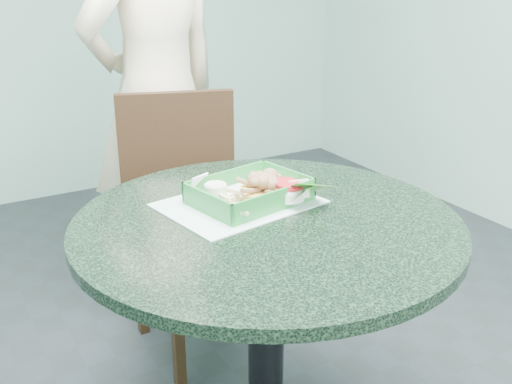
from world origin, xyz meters
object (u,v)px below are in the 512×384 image
diner_person (155,58)px  food_basket (250,203)px  crab_sandwich (263,192)px  sauce_ramekin (214,194)px  cafe_table (266,286)px  dining_chair (191,205)px

diner_person → food_basket: (-0.10, -0.89, -0.26)m
food_basket → crab_sandwich: 0.05m
crab_sandwich → sauce_ramekin: (-0.12, 0.05, -0.00)m
cafe_table → crab_sandwich: crab_sandwich is taller
sauce_ramekin → diner_person: bearing=77.7°
diner_person → food_basket: 0.93m
dining_chair → sauce_ramekin: size_ratio=16.26×
crab_sandwich → food_basket: bearing=135.3°
cafe_table → food_basket: size_ratio=3.37×
cafe_table → sauce_ramekin: sauce_ramekin is taller
cafe_table → sauce_ramekin: size_ratio=16.72×
dining_chair → sauce_ramekin: 0.65m
diner_person → food_basket: bearing=67.8°
dining_chair → food_basket: size_ratio=3.28×
dining_chair → sauce_ramekin: bearing=-89.8°
diner_person → food_basket: diner_person is taller
sauce_ramekin → dining_chair: bearing=72.6°
cafe_table → dining_chair: (0.10, 0.71, -0.05)m
dining_chair → crab_sandwich: bearing=-78.0°
food_basket → crab_sandwich: bearing=-44.7°
diner_person → crab_sandwich: 0.95m
dining_chair → diner_person: diner_person is taller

